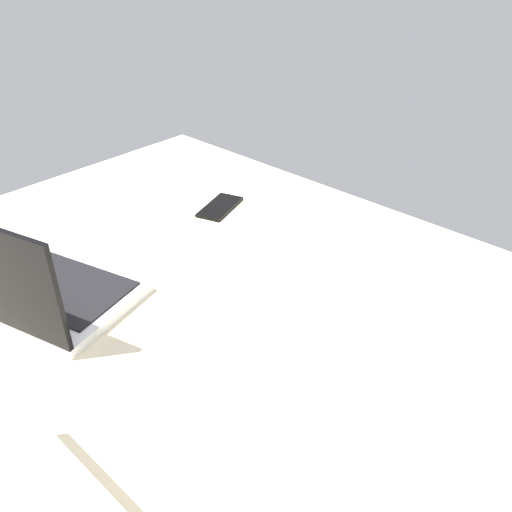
{
  "coord_description": "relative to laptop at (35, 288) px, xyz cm",
  "views": [
    {
      "loc": [
        -50.12,
        44.53,
        82.43
      ],
      "look_at": [
        11.78,
        -22.72,
        24.0
      ],
      "focal_mm": 37.54,
      "sensor_mm": 36.0,
      "label": 1
    }
  ],
  "objects": [
    {
      "name": "bed_mattress",
      "position": [
        -36.8,
        -12.33,
        -13.41
      ],
      "size": [
        180.0,
        140.0,
        18.0
      ],
      "primitive_type": "cube",
      "color": "beige",
      "rests_on": "ground"
    },
    {
      "name": "laptop",
      "position": [
        0.0,
        0.0,
        0.0
      ],
      "size": [
        37.78,
        30.66,
        23.0
      ],
      "rotation": [
        0.0,
        0.0,
        0.26
      ],
      "color": "silver",
      "rests_on": "bed_mattress"
    },
    {
      "name": "cell_phone",
      "position": [
        3.87,
        -52.58,
        -4.01
      ],
      "size": [
        10.84,
        15.42,
        0.8
      ],
      "primitive_type": "cube",
      "rotation": [
        0.0,
        0.0,
        0.32
      ],
      "color": "black",
      "rests_on": "bed_mattress"
    }
  ]
}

